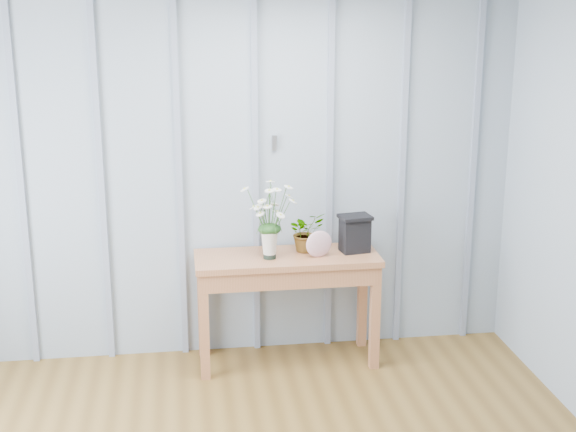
{
  "coord_description": "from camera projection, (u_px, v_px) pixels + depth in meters",
  "views": [
    {
      "loc": [
        -0.26,
        -2.92,
        2.39
      ],
      "look_at": [
        0.43,
        1.94,
        1.03
      ],
      "focal_mm": 50.0,
      "sensor_mm": 36.0,
      "label": 1
    }
  ],
  "objects": [
    {
      "name": "spider_plant",
      "position": [
        306.0,
        232.0,
        5.28
      ],
      "size": [
        0.3,
        0.28,
        0.26
      ],
      "primitive_type": "imported",
      "rotation": [
        0.0,
        0.0,
        0.4
      ],
      "color": "#163E15",
      "rests_on": "sideboard"
    },
    {
      "name": "felt_disc_vessel",
      "position": [
        319.0,
        244.0,
        5.16
      ],
      "size": [
        0.18,
        0.08,
        0.18
      ],
      "primitive_type": "ellipsoid",
      "rotation": [
        0.0,
        0.0,
        0.2
      ],
      "color": "#994E72",
      "rests_on": "sideboard"
    },
    {
      "name": "sideboard",
      "position": [
        287.0,
        272.0,
        5.25
      ],
      "size": [
        1.2,
        0.45,
        0.75
      ],
      "color": "#A2633E",
      "rests_on": "ground"
    },
    {
      "name": "daisy_vase",
      "position": [
        269.0,
        211.0,
        5.08
      ],
      "size": [
        0.36,
        0.27,
        0.51
      ],
      "color": "black",
      "rests_on": "sideboard"
    },
    {
      "name": "room_shell",
      "position": [
        229.0,
        83.0,
        3.8
      ],
      "size": [
        4.0,
        4.5,
        2.5
      ],
      "color": "#93A2B2",
      "rests_on": "ground"
    },
    {
      "name": "carved_box",
      "position": [
        355.0,
        233.0,
        5.27
      ],
      "size": [
        0.22,
        0.19,
        0.25
      ],
      "color": "black",
      "rests_on": "sideboard"
    }
  ]
}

